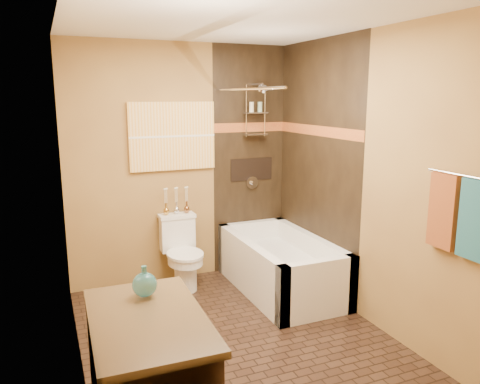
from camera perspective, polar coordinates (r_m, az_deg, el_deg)
floor at (r=4.02m, az=-0.42°, el=-17.47°), size 3.00×3.00×0.00m
wall_left at (r=3.33m, az=-19.91°, el=-1.34°), size 0.02×3.00×2.50m
wall_right at (r=4.19m, az=14.90°, el=1.51°), size 0.02×3.00×2.50m
wall_back at (r=4.99m, az=-7.09°, el=3.38°), size 2.40×0.02×2.50m
wall_front at (r=2.32m, az=14.02°, el=-6.48°), size 2.40×0.02×2.50m
ceiling at (r=3.56m, az=-0.48°, el=20.40°), size 3.00×3.00×0.00m
alcove_tile_back at (r=5.24m, az=1.14°, el=3.86°), size 0.85×0.01×2.50m
alcove_tile_right at (r=4.79m, az=9.30°, el=2.98°), size 0.01×1.50×2.50m
mosaic_band_back at (r=5.19m, az=1.20°, el=7.90°), size 0.85×0.01×0.10m
mosaic_band_right at (r=4.74m, az=9.34°, el=7.40°), size 0.01×1.50×0.10m
alcove_niche at (r=5.26m, az=1.41°, el=2.79°), size 0.50×0.01×0.25m
shower_fixtures at (r=5.11m, az=1.93°, el=8.35°), size 0.24×0.33×1.16m
curtain_rod at (r=4.36m, az=0.63°, el=12.45°), size 0.03×1.55×0.03m
towel_bar at (r=3.37m, az=25.36°, el=1.84°), size 0.02×0.55×0.02m
towel_teal at (r=3.34m, az=26.72°, el=-3.08°), size 0.05×0.22×0.52m
towel_rust at (r=3.51m, az=23.52°, el=-2.15°), size 0.05×0.22×0.52m
sunset_painting at (r=4.90m, az=-8.25°, el=6.74°), size 0.90×0.04×0.70m
vanity_mirror at (r=2.30m, az=-18.54°, el=-0.43°), size 0.01×1.00×0.90m
bathtub at (r=4.86m, az=4.97°, el=-9.36°), size 0.80×1.50×0.55m
toilet at (r=4.90m, az=-7.08°, el=-7.29°), size 0.38×0.56×0.74m
teal_bottle at (r=2.74m, az=-11.57°, el=-10.63°), size 0.15×0.15×0.22m
bud_vases at (r=4.92m, az=-7.77°, el=-0.98°), size 0.28×0.06×0.28m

